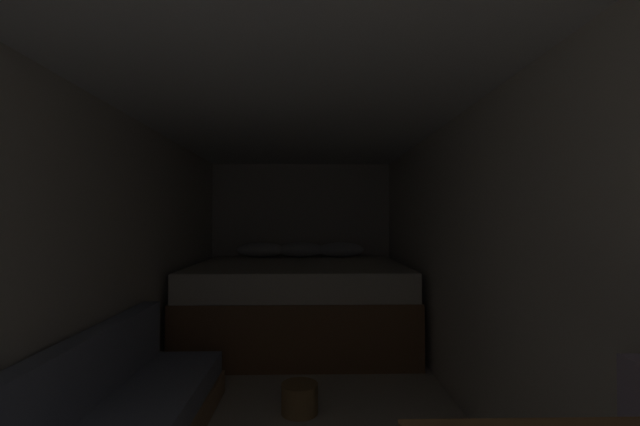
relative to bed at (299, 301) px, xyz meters
The scene contains 6 objects.
wall_back 1.13m from the bed, 90.00° to the left, with size 2.39×0.05×2.01m, color beige.
wall_left 2.24m from the bed, 122.76° to the right, with size 0.05×5.52×2.01m, color beige.
wall_right 2.24m from the bed, 57.24° to the right, with size 0.05×5.52×2.01m, color beige.
ceiling_slab 2.43m from the bed, 90.00° to the right, with size 2.39×5.52×0.05m, color white.
bed is the anchor object (origin of this frame).
wicker_basket 1.65m from the bed, 88.20° to the right, with size 0.25×0.25×0.19m.
Camera 1 is at (0.13, -0.29, 1.28)m, focal length 23.09 mm.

